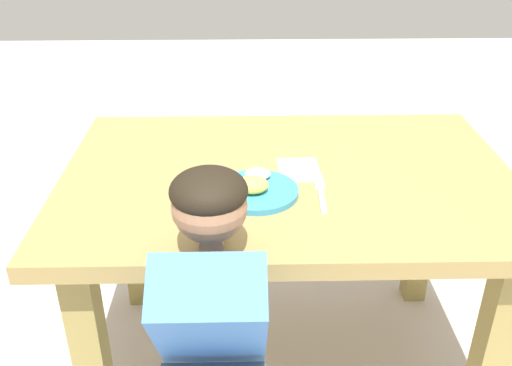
% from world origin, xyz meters
% --- Properties ---
extents(ground_plane, '(8.00, 8.00, 0.00)m').
position_xyz_m(ground_plane, '(0.00, 0.00, 0.00)').
color(ground_plane, beige).
extents(dining_table, '(1.19, 0.81, 0.67)m').
position_xyz_m(dining_table, '(0.00, 0.00, 0.57)').
color(dining_table, olive).
rests_on(dining_table, ground_plane).
extents(plate, '(0.21, 0.21, 0.05)m').
position_xyz_m(plate, '(-0.09, -0.11, 0.69)').
color(plate, teal).
rests_on(plate, dining_table).
extents(fork, '(0.03, 0.20, 0.01)m').
position_xyz_m(fork, '(0.07, -0.11, 0.67)').
color(fork, silver).
rests_on(fork, dining_table).
extents(spoon, '(0.04, 0.19, 0.01)m').
position_xyz_m(spoon, '(-0.25, -0.13, 0.68)').
color(spoon, tan).
rests_on(spoon, dining_table).
extents(napkin, '(0.11, 0.14, 0.00)m').
position_xyz_m(napkin, '(0.03, 0.01, 0.67)').
color(napkin, white).
rests_on(napkin, dining_table).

